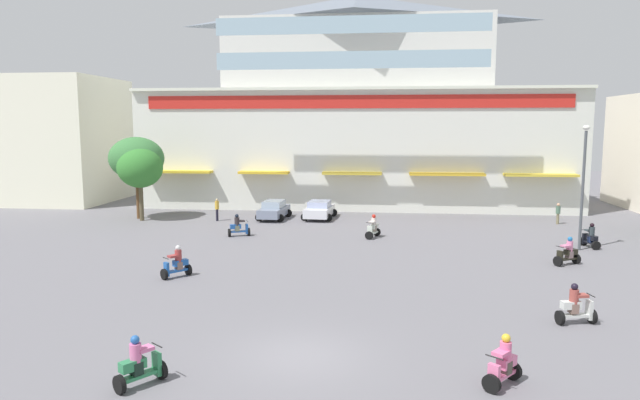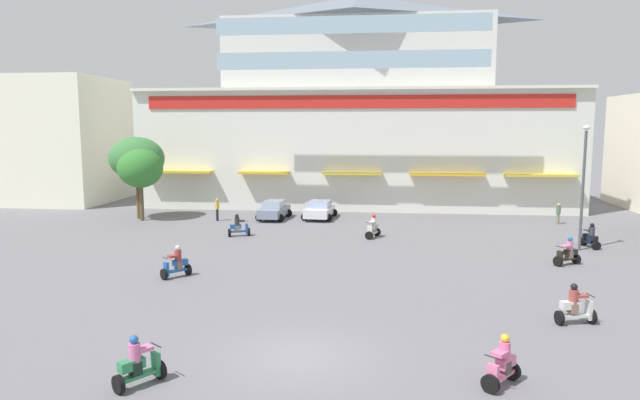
{
  "view_description": "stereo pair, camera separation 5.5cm",
  "coord_description": "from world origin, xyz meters",
  "px_view_note": "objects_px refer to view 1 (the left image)",
  "views": [
    {
      "loc": [
        2.51,
        -16.8,
        7.17
      ],
      "look_at": [
        -1.38,
        18.02,
        2.57
      ],
      "focal_mm": 31.82,
      "sensor_mm": 36.0,
      "label": 1
    },
    {
      "loc": [
        2.56,
        -16.8,
        7.17
      ],
      "look_at": [
        -1.38,
        18.02,
        2.57
      ],
      "focal_mm": 31.82,
      "sensor_mm": 36.0,
      "label": 2
    }
  ],
  "objects_px": {
    "scooter_rider_0": "(576,307)",
    "pedestrian_1": "(558,212)",
    "scooter_rider_7": "(503,365)",
    "streetlamp_near": "(583,178)",
    "scooter_rider_4": "(568,253)",
    "parked_car_0": "(274,210)",
    "scooter_rider_6": "(590,238)",
    "scooter_rider_8": "(239,227)",
    "pedestrian_0": "(217,208)",
    "scooter_rider_5": "(177,264)",
    "parked_car_1": "(319,210)",
    "plaza_tree_2": "(140,168)",
    "scooter_rider_1": "(139,365)",
    "plaza_tree_0": "(136,159)",
    "scooter_rider_2": "(373,228)"
  },
  "relations": [
    {
      "from": "plaza_tree_0",
      "to": "scooter_rider_6",
      "type": "relative_size",
      "value": 4.21
    },
    {
      "from": "scooter_rider_4",
      "to": "scooter_rider_7",
      "type": "relative_size",
      "value": 1.02
    },
    {
      "from": "scooter_rider_0",
      "to": "scooter_rider_5",
      "type": "bearing_deg",
      "value": 164.64
    },
    {
      "from": "parked_car_1",
      "to": "scooter_rider_5",
      "type": "xyz_separation_m",
      "value": [
        -4.82,
        -17.8,
        -0.09
      ]
    },
    {
      "from": "plaza_tree_2",
      "to": "scooter_rider_7",
      "type": "bearing_deg",
      "value": -49.64
    },
    {
      "from": "scooter_rider_0",
      "to": "pedestrian_0",
      "type": "bearing_deg",
      "value": 133.56
    },
    {
      "from": "scooter_rider_1",
      "to": "plaza_tree_0",
      "type": "bearing_deg",
      "value": 114.05
    },
    {
      "from": "parked_car_1",
      "to": "scooter_rider_0",
      "type": "bearing_deg",
      "value": -62.01
    },
    {
      "from": "scooter_rider_7",
      "to": "scooter_rider_1",
      "type": "bearing_deg",
      "value": -173.44
    },
    {
      "from": "scooter_rider_5",
      "to": "scooter_rider_7",
      "type": "distance_m",
      "value": 16.45
    },
    {
      "from": "streetlamp_near",
      "to": "pedestrian_1",
      "type": "bearing_deg",
      "value": 81.15
    },
    {
      "from": "scooter_rider_4",
      "to": "scooter_rider_6",
      "type": "relative_size",
      "value": 1.0
    },
    {
      "from": "scooter_rider_2",
      "to": "scooter_rider_6",
      "type": "relative_size",
      "value": 1.03
    },
    {
      "from": "parked_car_1",
      "to": "pedestrian_1",
      "type": "bearing_deg",
      "value": -1.69
    },
    {
      "from": "parked_car_0",
      "to": "pedestrian_1",
      "type": "height_order",
      "value": "pedestrian_1"
    },
    {
      "from": "scooter_rider_0",
      "to": "pedestrian_1",
      "type": "bearing_deg",
      "value": 75.29
    },
    {
      "from": "plaza_tree_0",
      "to": "scooter_rider_0",
      "type": "bearing_deg",
      "value": -38.94
    },
    {
      "from": "parked_car_1",
      "to": "scooter_rider_1",
      "type": "distance_m",
      "value": 28.98
    },
    {
      "from": "scooter_rider_8",
      "to": "pedestrian_0",
      "type": "distance_m",
      "value": 6.53
    },
    {
      "from": "scooter_rider_0",
      "to": "pedestrian_1",
      "type": "relative_size",
      "value": 0.98
    },
    {
      "from": "scooter_rider_2",
      "to": "pedestrian_1",
      "type": "xyz_separation_m",
      "value": [
        13.36,
        6.59,
        0.26
      ]
    },
    {
      "from": "scooter_rider_5",
      "to": "plaza_tree_2",
      "type": "bearing_deg",
      "value": 118.89
    },
    {
      "from": "parked_car_0",
      "to": "parked_car_1",
      "type": "xyz_separation_m",
      "value": [
        3.47,
        0.6,
        -0.02
      ]
    },
    {
      "from": "scooter_rider_0",
      "to": "scooter_rider_2",
      "type": "xyz_separation_m",
      "value": [
        -7.62,
        15.29,
        -0.01
      ]
    },
    {
      "from": "parked_car_1",
      "to": "pedestrian_0",
      "type": "bearing_deg",
      "value": -165.96
    },
    {
      "from": "scooter_rider_5",
      "to": "parked_car_1",
      "type": "bearing_deg",
      "value": 74.84
    },
    {
      "from": "parked_car_0",
      "to": "parked_car_1",
      "type": "bearing_deg",
      "value": 9.74
    },
    {
      "from": "scooter_rider_7",
      "to": "streetlamp_near",
      "type": "relative_size",
      "value": 0.21
    },
    {
      "from": "scooter_rider_1",
      "to": "parked_car_1",
      "type": "bearing_deg",
      "value": 86.57
    },
    {
      "from": "pedestrian_0",
      "to": "plaza_tree_0",
      "type": "bearing_deg",
      "value": 176.31
    },
    {
      "from": "scooter_rider_8",
      "to": "scooter_rider_5",
      "type": "bearing_deg",
      "value": -92.09
    },
    {
      "from": "scooter_rider_1",
      "to": "scooter_rider_0",
      "type": "bearing_deg",
      "value": 25.58
    },
    {
      "from": "parked_car_1",
      "to": "scooter_rider_7",
      "type": "bearing_deg",
      "value": -73.45
    },
    {
      "from": "streetlamp_near",
      "to": "parked_car_0",
      "type": "bearing_deg",
      "value": 155.83
    },
    {
      "from": "scooter_rider_4",
      "to": "pedestrian_1",
      "type": "xyz_separation_m",
      "value": [
        3.21,
        12.71,
        0.29
      ]
    },
    {
      "from": "pedestrian_0",
      "to": "pedestrian_1",
      "type": "bearing_deg",
      "value": 3.12
    },
    {
      "from": "streetlamp_near",
      "to": "scooter_rider_1",
      "type": "bearing_deg",
      "value": -132.73
    },
    {
      "from": "scooter_rider_0",
      "to": "scooter_rider_6",
      "type": "bearing_deg",
      "value": 69.18
    },
    {
      "from": "scooter_rider_2",
      "to": "scooter_rider_7",
      "type": "distance_m",
      "value": 21.05
    },
    {
      "from": "plaza_tree_2",
      "to": "pedestrian_1",
      "type": "xyz_separation_m",
      "value": [
        30.99,
        1.86,
        -3.13
      ]
    },
    {
      "from": "scooter_rider_5",
      "to": "pedestrian_0",
      "type": "height_order",
      "value": "pedestrian_0"
    },
    {
      "from": "scooter_rider_4",
      "to": "pedestrian_0",
      "type": "distance_m",
      "value": 24.78
    },
    {
      "from": "parked_car_0",
      "to": "scooter_rider_4",
      "type": "distance_m",
      "value": 21.92
    },
    {
      "from": "plaza_tree_2",
      "to": "scooter_rider_4",
      "type": "height_order",
      "value": "plaza_tree_2"
    },
    {
      "from": "plaza_tree_0",
      "to": "scooter_rider_5",
      "type": "bearing_deg",
      "value": -60.7
    },
    {
      "from": "plaza_tree_2",
      "to": "parked_car_0",
      "type": "relative_size",
      "value": 1.37
    },
    {
      "from": "scooter_rider_1",
      "to": "scooter_rider_7",
      "type": "distance_m",
      "value": 10.05
    },
    {
      "from": "scooter_rider_4",
      "to": "scooter_rider_5",
      "type": "height_order",
      "value": "scooter_rider_5"
    },
    {
      "from": "plaza_tree_0",
      "to": "scooter_rider_8",
      "type": "distance_m",
      "value": 12.03
    },
    {
      "from": "parked_car_0",
      "to": "pedestrian_1",
      "type": "relative_size",
      "value": 2.62
    }
  ]
}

